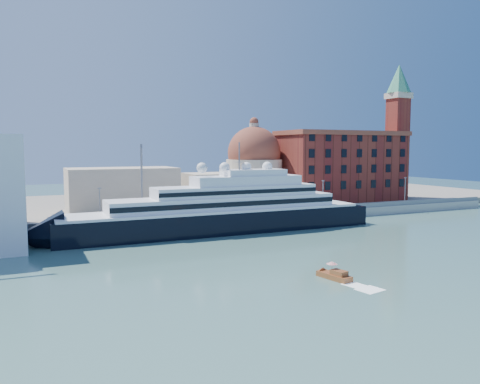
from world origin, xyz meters
name	(u,v)px	position (x,y,z in m)	size (l,w,h in m)	color
ground	(285,250)	(0.00, 0.00, 0.00)	(400.00, 400.00, 0.00)	#38615B
quay	(219,219)	(0.00, 34.00, 1.25)	(180.00, 10.00, 2.50)	gray
land	(173,203)	(0.00, 75.00, 1.00)	(260.00, 72.00, 2.00)	slate
quay_fence	(226,214)	(0.00, 29.50, 3.10)	(180.00, 0.10, 1.20)	slate
superyacht	(208,215)	(-7.05, 23.00, 4.22)	(81.86, 11.35, 24.46)	black
water_taxi	(335,275)	(-3.61, -20.73, 0.65)	(2.95, 5.95, 2.70)	maroon
warehouse	(342,165)	(52.00, 52.00, 13.79)	(43.00, 19.00, 23.25)	maroon
campanile	(398,122)	(76.00, 52.00, 28.76)	(8.40, 8.40, 47.00)	maroon
church	(209,176)	(6.39, 57.72, 10.91)	(66.00, 18.00, 25.50)	beige
lamp_posts	(173,188)	(-12.67, 32.27, 9.84)	(120.80, 2.40, 18.00)	slate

